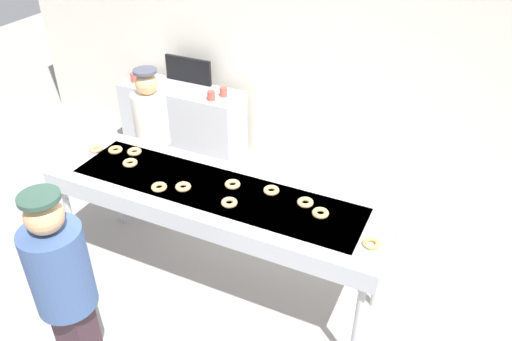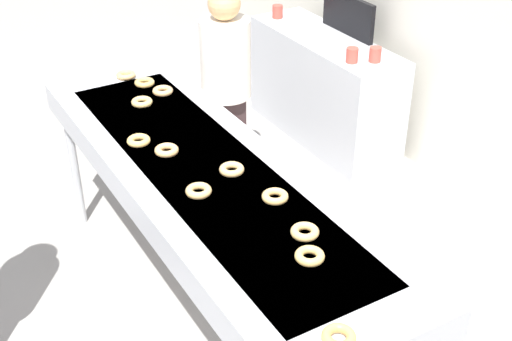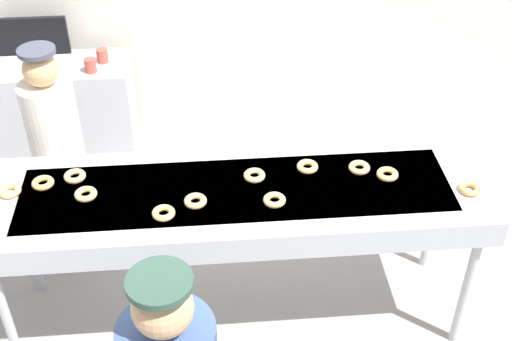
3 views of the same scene
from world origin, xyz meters
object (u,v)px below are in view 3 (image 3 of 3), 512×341
object	(u,v)px
glazed_donut_1	(387,174)
glazed_donut_5	(43,183)
glazed_donut_6	(470,189)
glazed_donut_9	(10,191)
glazed_donut_8	(86,194)
worker_baker	(57,144)
glazed_donut_11	(274,200)
paper_cup_1	(102,56)
glazed_donut_0	(164,213)
glazed_donut_7	(359,168)
glazed_donut_4	(75,176)
glazed_donut_10	(254,175)
prep_counter	(39,114)
paper_cup_2	(90,65)
fryer_conveyor	(237,201)
glazed_donut_2	(195,201)
glazed_donut_3	(307,167)
menu_display	(29,36)

from	to	relation	value
glazed_donut_1	glazed_donut_5	distance (m)	1.98
glazed_donut_6	glazed_donut_9	world-z (taller)	same
glazed_donut_8	worker_baker	world-z (taller)	worker_baker
glazed_donut_5	worker_baker	xyz separation A→B (m)	(-0.04, 0.60, -0.15)
glazed_donut_5	glazed_donut_9	size ratio (longest dim) A/B	1.00
glazed_donut_6	glazed_donut_11	xyz separation A→B (m)	(-1.11, -0.01, 0.00)
paper_cup_1	glazed_donut_0	bearing A→B (deg)	-75.44
glazed_donut_9	glazed_donut_1	bearing A→B (deg)	-0.79
glazed_donut_8	glazed_donut_11	world-z (taller)	same
glazed_donut_1	glazed_donut_8	xyz separation A→B (m)	(-1.72, -0.04, 0.00)
glazed_donut_9	glazed_donut_7	bearing A→B (deg)	1.35
glazed_donut_8	glazed_donut_4	bearing A→B (deg)	115.53
worker_baker	glazed_donut_10	bearing A→B (deg)	155.18
glazed_donut_6	glazed_donut_9	xyz separation A→B (m)	(-2.59, 0.20, 0.00)
glazed_donut_1	paper_cup_1	xyz separation A→B (m)	(-1.83, 1.84, -0.11)
glazed_donut_7	glazed_donut_1	bearing A→B (deg)	-27.11
prep_counter	worker_baker	bearing A→B (deg)	-70.86
glazed_donut_0	glazed_donut_7	size ratio (longest dim) A/B	1.00
glazed_donut_1	paper_cup_2	size ratio (longest dim) A/B	1.14
fryer_conveyor	prep_counter	world-z (taller)	fryer_conveyor
fryer_conveyor	glazed_donut_11	xyz separation A→B (m)	(0.20, -0.13, 0.10)
glazed_donut_2	prep_counter	distance (m)	2.43
glazed_donut_0	glazed_donut_9	bearing A→B (deg)	163.03
glazed_donut_7	paper_cup_2	world-z (taller)	glazed_donut_7
glazed_donut_10	paper_cup_1	bearing A→B (deg)	120.60
glazed_donut_3	glazed_donut_4	distance (m)	1.35
fryer_conveyor	glazed_donut_0	world-z (taller)	glazed_donut_0
fryer_conveyor	glazed_donut_0	bearing A→B (deg)	-154.77
glazed_donut_0	glazed_donut_5	world-z (taller)	same
glazed_donut_11	paper_cup_2	distance (m)	2.23
glazed_donut_8	paper_cup_2	world-z (taller)	glazed_donut_8
glazed_donut_5	glazed_donut_10	bearing A→B (deg)	-1.56
glazed_donut_8	menu_display	distance (m)	2.17
glazed_donut_9	glazed_donut_0	bearing A→B (deg)	-16.97
glazed_donut_11	worker_baker	distance (m)	1.60
glazed_donut_1	paper_cup_2	bearing A→B (deg)	138.50
glazed_donut_11	glazed_donut_8	bearing A→B (deg)	172.35
glazed_donut_0	glazed_donut_1	xyz separation A→B (m)	(1.29, 0.23, 0.00)
fryer_conveyor	glazed_donut_6	world-z (taller)	glazed_donut_6
prep_counter	menu_display	size ratio (longest dim) A/B	2.49
glazed_donut_1	glazed_donut_2	size ratio (longest dim) A/B	1.00
glazed_donut_9	glazed_donut_10	world-z (taller)	same
glazed_donut_3	worker_baker	xyz separation A→B (m)	(-1.57, 0.58, -0.15)
glazed_donut_0	glazed_donut_9	xyz separation A→B (m)	(-0.87, 0.26, 0.00)
prep_counter	menu_display	bearing A→B (deg)	90.00
glazed_donut_2	glazed_donut_3	bearing A→B (deg)	21.41
glazed_donut_4	glazed_donut_5	size ratio (longest dim) A/B	1.00
glazed_donut_6	glazed_donut_11	size ratio (longest dim) A/B	1.00
glazed_donut_1	glazed_donut_8	world-z (taller)	same
fryer_conveyor	worker_baker	world-z (taller)	worker_baker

